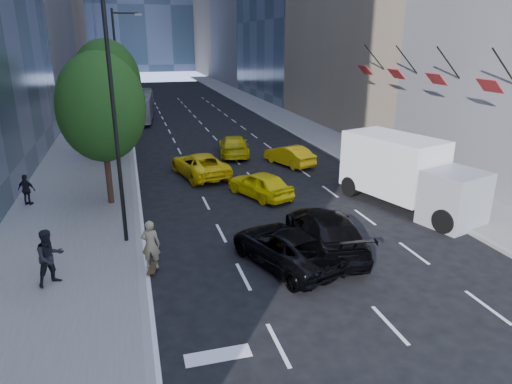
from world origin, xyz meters
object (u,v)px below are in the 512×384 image
object	(u,v)px
black_sedan_mercedes	(325,231)
city_bus	(140,106)
black_sedan_lincoln	(285,247)
box_truck	(407,173)
skateboarder	(151,248)

from	to	relation	value
black_sedan_mercedes	city_bus	distance (m)	34.72
black_sedan_mercedes	city_bus	size ratio (longest dim) A/B	0.54
black_sedan_lincoln	box_truck	bearing A→B (deg)	-170.34
city_bus	box_truck	distance (m)	32.89
black_sedan_mercedes	city_bus	bearing A→B (deg)	-73.33
black_sedan_lincoln	city_bus	bearing A→B (deg)	-102.12
black_sedan_mercedes	box_truck	world-z (taller)	box_truck
black_sedan_lincoln	black_sedan_mercedes	size ratio (longest dim) A/B	0.88
box_truck	skateboarder	bearing A→B (deg)	178.54
black_sedan_mercedes	black_sedan_lincoln	bearing A→B (deg)	26.99
skateboarder	black_sedan_mercedes	size ratio (longest dim) A/B	0.33
black_sedan_lincoln	box_truck	xyz separation A→B (m)	(7.83, 4.24, 1.07)
skateboarder	black_sedan_lincoln	bearing A→B (deg)	-175.40
black_sedan_lincoln	box_truck	world-z (taller)	box_truck
city_bus	box_truck	size ratio (longest dim) A/B	1.38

